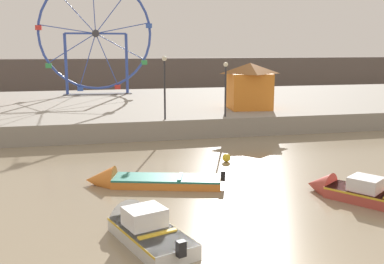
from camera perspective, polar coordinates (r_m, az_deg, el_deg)
The scene contains 10 objects.
quay_promenade at distance 39.46m, azimuth -6.86°, elevation 3.04°, with size 110.00×22.26×1.27m, color gray.
distant_town_skyline at distance 60.61m, azimuth -9.07°, elevation 7.16°, with size 140.00×3.00×4.40m, color #564C47.
motorboat_pale_grey at distance 14.65m, azimuth -6.66°, elevation -11.77°, with size 2.77×4.52×1.50m.
motorboat_orange_hull at distance 19.61m, azimuth -6.69°, elevation -6.16°, with size 6.05×2.93×1.29m.
motorboat_faded_red at distance 18.89m, azimuth 20.10°, elevation -7.17°, with size 3.80×4.66×1.38m.
ferris_wheel_blue_frame at distance 45.34m, azimuth -12.17°, elevation 11.89°, with size 11.01×1.20×11.34m.
carnival_booth_orange_canopy at distance 34.11m, azimuth 7.35°, elevation 5.93°, with size 3.58×3.27×3.47m.
promenade_lamp_near at distance 30.09m, azimuth 4.30°, elevation 6.52°, with size 0.32×0.32×3.66m.
promenade_lamp_far at distance 28.87m, azimuth -3.51°, elevation 6.81°, with size 0.32×0.32×4.07m.
mooring_buoy_orange at distance 23.44m, azimuth 4.42°, elevation -3.29°, with size 0.44×0.44×0.44m, color yellow.
Camera 1 is at (-4.04, -9.69, 5.92)m, focal length 41.89 mm.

